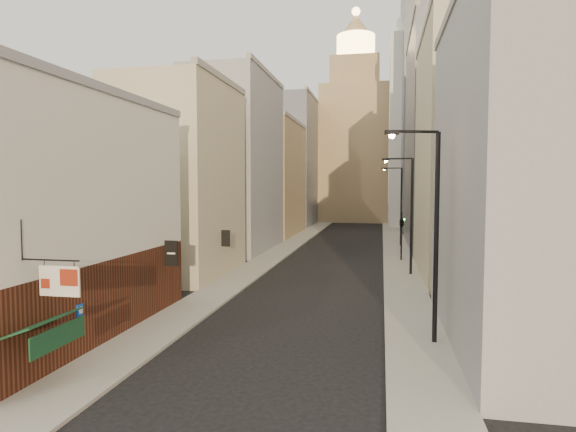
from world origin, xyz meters
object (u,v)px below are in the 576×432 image
object	(u,v)px
streetlamp_near	(431,224)
streetlamp_mid	(409,209)
traffic_light_right	(402,222)
clock_tower	(355,138)
streetlamp_far	(399,202)
white_tower	(412,124)

from	to	relation	value
streetlamp_near	streetlamp_mid	bearing A→B (deg)	71.93
streetlamp_mid	traffic_light_right	xyz separation A→B (m)	(-0.23, 7.71, -1.71)
clock_tower	traffic_light_right	xyz separation A→B (m)	(7.74, -55.22, -13.71)
clock_tower	streetlamp_mid	xyz separation A→B (m)	(7.97, -62.93, -12.00)
streetlamp_far	streetlamp_mid	bearing A→B (deg)	-98.79
clock_tower	streetlamp_near	world-z (taller)	clock_tower
streetlamp_far	traffic_light_right	xyz separation A→B (m)	(-0.14, -11.80, -1.65)
clock_tower	white_tower	size ratio (longest dim) A/B	1.08
streetlamp_mid	white_tower	bearing A→B (deg)	94.11
clock_tower	traffic_light_right	world-z (taller)	clock_tower
white_tower	streetlamp_mid	xyz separation A→B (m)	(-3.03, -48.93, -12.97)
clock_tower	streetlamp_mid	world-z (taller)	clock_tower
clock_tower	streetlamp_near	distance (m)	82.11
traffic_light_right	white_tower	bearing A→B (deg)	-115.95
white_tower	streetlamp_far	xyz separation A→B (m)	(-3.12, -29.42, -13.04)
streetlamp_mid	traffic_light_right	world-z (taller)	streetlamp_mid
streetlamp_far	streetlamp_near	bearing A→B (deg)	-98.79
streetlamp_mid	streetlamp_far	bearing A→B (deg)	97.90
clock_tower	streetlamp_near	bearing A→B (deg)	-84.31
streetlamp_far	white_tower	bearing A→B (deg)	74.91
clock_tower	white_tower	xyz separation A→B (m)	(11.00, -14.00, 0.97)
streetlamp_far	traffic_light_right	size ratio (longest dim) A/B	1.95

